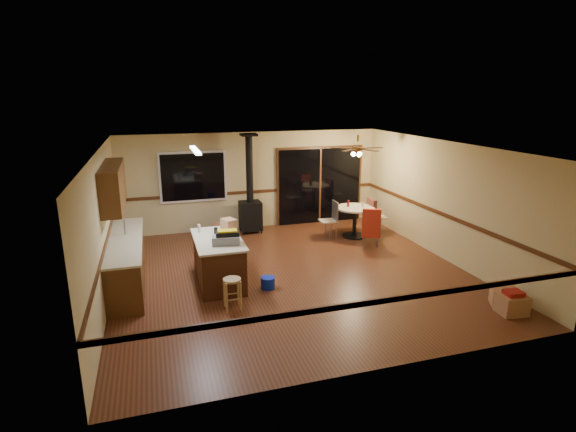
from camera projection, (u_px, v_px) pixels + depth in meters
name	position (u px, v px, depth m)	size (l,w,h in m)	color
floor	(292.00, 274.00, 9.23)	(7.00, 7.00, 0.00)	#532917
ceiling	(293.00, 147.00, 8.54)	(7.00, 7.00, 0.00)	silver
wall_back	(253.00, 181.00, 12.11)	(7.00, 7.00, 0.00)	tan
wall_front	(376.00, 281.00, 5.66)	(7.00, 7.00, 0.00)	tan
wall_left	(103.00, 227.00, 7.90)	(7.00, 7.00, 0.00)	tan
wall_right	(444.00, 201.00, 9.87)	(7.00, 7.00, 0.00)	tan
chair_rail	(292.00, 227.00, 8.96)	(7.00, 7.00, 0.08)	#472611
window	(193.00, 177.00, 11.56)	(1.72, 0.10, 1.32)	black
sliding_door	(320.00, 186.00, 12.67)	(2.52, 0.10, 2.10)	black
lower_cabinets	(127.00, 262.00, 8.68)	(0.60, 3.00, 0.86)	#553215
countertop	(125.00, 240.00, 8.56)	(0.64, 3.04, 0.04)	beige
upper_cabinets	(113.00, 186.00, 8.44)	(0.35, 2.00, 0.80)	#553215
kitchen_island	(219.00, 261.00, 8.69)	(0.88, 1.68, 0.90)	#3E1E0F
wood_stove	(250.00, 206.00, 11.79)	(0.55, 0.50, 2.52)	black
ceiling_fan	(357.00, 151.00, 11.03)	(0.24, 0.24, 0.55)	brown
fluorescent_strip	(195.00, 150.00, 8.32)	(0.10, 1.20, 0.04)	white
toolbox_grey	(226.00, 240.00, 8.24)	(0.50, 0.28, 0.16)	slate
toolbox_black	(228.00, 238.00, 8.25)	(0.42, 0.22, 0.23)	black
toolbox_yellow_lid	(227.00, 231.00, 8.22)	(0.35, 0.19, 0.03)	gold
box_on_island	(229.00, 224.00, 9.16)	(0.23, 0.31, 0.21)	#996844
bottle_dark	(216.00, 234.00, 8.45)	(0.07, 0.07, 0.25)	black
bottle_pink	(235.00, 235.00, 8.45)	(0.07, 0.07, 0.21)	#D84C8C
bottle_white	(199.00, 229.00, 8.91)	(0.06, 0.06, 0.17)	white
bar_stool	(232.00, 294.00, 7.66)	(0.30, 0.30, 0.56)	tan
blue_bucket	(268.00, 283.00, 8.51)	(0.27, 0.27, 0.22)	#0B23A6
dining_table	(355.00, 216.00, 11.48)	(0.98, 0.98, 0.78)	black
glass_red	(348.00, 203.00, 11.44)	(0.06, 0.06, 0.17)	#590C14
glass_cream	(363.00, 205.00, 11.40)	(0.05, 0.05, 0.13)	beige
chair_left	(332.00, 215.00, 11.38)	(0.42, 0.42, 0.51)	tan
chair_near	(371.00, 223.00, 10.67)	(0.58, 0.60, 0.70)	tan
chair_right	(372.00, 212.00, 11.66)	(0.48, 0.44, 0.70)	tan
box_under_window	(222.00, 230.00, 11.52)	(0.45, 0.36, 0.36)	#996844
box_corner_a	(512.00, 304.00, 7.52)	(0.44, 0.37, 0.33)	#996844
box_corner_b	(503.00, 296.00, 7.83)	(0.40, 0.34, 0.32)	#996844
box_small_red	(514.00, 293.00, 7.46)	(0.28, 0.24, 0.08)	maroon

